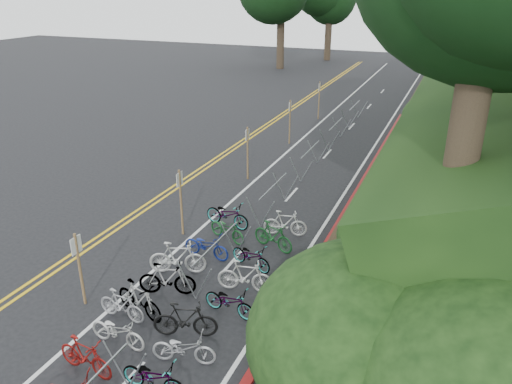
% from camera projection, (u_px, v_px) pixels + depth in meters
% --- Properties ---
extents(ground, '(120.00, 120.00, 0.00)m').
position_uv_depth(ground, '(76.00, 306.00, 14.22)').
color(ground, black).
rests_on(ground, ground).
extents(road_markings, '(7.47, 80.00, 0.01)m').
position_uv_depth(road_markings, '(241.00, 186.00, 22.59)').
color(road_markings, gold).
rests_on(road_markings, ground).
extents(red_curb, '(0.25, 28.00, 0.10)m').
position_uv_depth(red_curb, '(361.00, 186.00, 22.42)').
color(red_curb, maroon).
rests_on(red_curb, ground).
extents(bike_racks_rest, '(1.14, 23.00, 1.17)m').
position_uv_depth(bike_racks_rest, '(310.00, 155.00, 23.90)').
color(bike_racks_rest, gray).
rests_on(bike_racks_rest, ground).
extents(signpost_near, '(0.08, 0.40, 2.25)m').
position_uv_depth(signpost_near, '(79.00, 264.00, 13.82)').
color(signpost_near, brown).
rests_on(signpost_near, ground).
extents(signposts_rest, '(0.08, 18.40, 2.50)m').
position_uv_depth(signposts_rest, '(271.00, 133.00, 25.37)').
color(signposts_rest, brown).
rests_on(signposts_rest, ground).
extents(bike_front, '(0.51, 1.51, 0.89)m').
position_uv_depth(bike_front, '(121.00, 305.00, 13.49)').
color(bike_front, '#9E9EA3').
rests_on(bike_front, ground).
extents(bike_valet, '(3.36, 11.20, 1.09)m').
position_uv_depth(bike_valet, '(193.00, 287.00, 14.26)').
color(bike_valet, maroon).
rests_on(bike_valet, ground).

